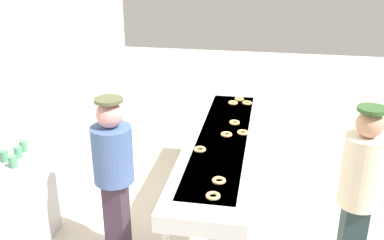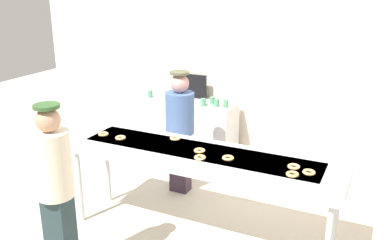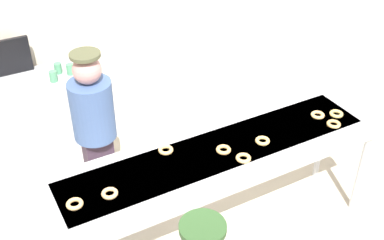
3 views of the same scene
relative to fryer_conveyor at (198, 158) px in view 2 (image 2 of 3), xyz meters
name	(u,v)px [view 2 (image 2 of 3)]	position (x,y,z in m)	size (l,w,h in m)	color
ground_plane	(198,237)	(0.00, 0.00, -0.94)	(16.00, 16.00, 0.00)	beige
back_wall	(268,57)	(0.00, 2.40, 0.66)	(8.00, 0.12, 3.21)	beige
fryer_conveyor	(198,158)	(0.00, 0.00, 0.00)	(2.91, 0.68, 1.02)	#B7BABF
glazed_donut_0	(103,134)	(-1.14, -0.06, 0.09)	(0.11, 0.11, 0.03)	#E7B46D
glazed_donut_1	(294,167)	(0.97, -0.01, 0.09)	(0.11, 0.11, 0.03)	#EFB36C
glazed_donut_2	(228,158)	(0.35, -0.08, 0.09)	(0.11, 0.11, 0.03)	#E5B763
glazed_donut_3	(175,138)	(-0.36, 0.17, 0.09)	(0.11, 0.11, 0.03)	#EAB76A
glazed_donut_4	(200,158)	(0.10, -0.19, 0.09)	(0.11, 0.11, 0.03)	#DFAC64
glazed_donut_5	(292,174)	(0.99, -0.17, 0.09)	(0.11, 0.11, 0.03)	#DFAA5F
glazed_donut_6	(200,151)	(0.03, -0.03, 0.09)	(0.11, 0.11, 0.03)	#EBAC61
glazed_donut_7	(309,172)	(1.11, -0.07, 0.09)	(0.11, 0.11, 0.03)	#DEBC63
glazed_donut_8	(120,138)	(-0.90, -0.07, 0.09)	(0.11, 0.11, 0.03)	#E6AC6F
worker_baker	(180,124)	(-0.68, 0.91, -0.02)	(0.36, 0.36, 1.60)	#342535
customer_waiting	(56,188)	(-0.81, -1.17, 0.01)	(0.32, 0.32, 1.71)	#1F3034
prep_counter	(185,129)	(-1.12, 1.95, -0.49)	(1.55, 0.57, 0.91)	#B7BABF
paper_cup_0	(150,94)	(-1.72, 1.91, 0.02)	(0.08, 0.08, 0.11)	#4C8C66
paper_cup_1	(217,103)	(-0.58, 1.89, 0.02)	(0.08, 0.08, 0.11)	#4C8C66
paper_cup_2	(212,101)	(-0.68, 1.97, 0.02)	(0.08, 0.08, 0.11)	#4C8C66
paper_cup_3	(226,104)	(-0.45, 1.91, 0.02)	(0.08, 0.08, 0.11)	#4C8C66
paper_cup_4	(203,102)	(-0.77, 1.83, 0.02)	(0.08, 0.08, 0.11)	#4C8C66
menu_display	(192,86)	(-1.12, 2.18, 0.15)	(0.48, 0.04, 0.37)	black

